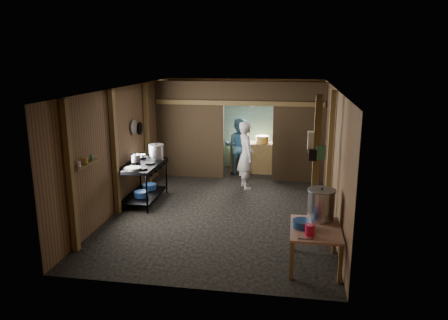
% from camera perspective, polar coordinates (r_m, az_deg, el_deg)
% --- Properties ---
extents(floor, '(4.50, 7.00, 0.00)m').
position_cam_1_polar(floor, '(9.58, 0.19, -6.11)').
color(floor, black).
rests_on(floor, ground).
extents(ceiling, '(4.50, 7.00, 0.00)m').
position_cam_1_polar(ceiling, '(9.03, 0.21, 9.58)').
color(ceiling, '#272726').
rests_on(ceiling, ground).
extents(wall_back, '(4.50, 0.00, 2.60)m').
position_cam_1_polar(wall_back, '(12.63, 2.73, 4.86)').
color(wall_back, brown).
rests_on(wall_back, ground).
extents(wall_front, '(4.50, 0.00, 2.60)m').
position_cam_1_polar(wall_front, '(5.92, -5.20, -5.70)').
color(wall_front, brown).
rests_on(wall_front, ground).
extents(wall_left, '(0.00, 7.00, 2.60)m').
position_cam_1_polar(wall_left, '(9.82, -12.88, 1.92)').
color(wall_left, brown).
rests_on(wall_left, ground).
extents(wall_right, '(0.00, 7.00, 2.60)m').
position_cam_1_polar(wall_right, '(9.15, 14.26, 0.97)').
color(wall_right, brown).
rests_on(wall_right, ground).
extents(partition_left, '(1.85, 0.10, 2.60)m').
position_cam_1_polar(partition_left, '(11.60, -4.56, 4.02)').
color(partition_left, '#43311B').
rests_on(partition_left, floor).
extents(partition_right, '(1.35, 0.10, 2.60)m').
position_cam_1_polar(partition_right, '(11.27, 9.95, 3.57)').
color(partition_right, '#43311B').
rests_on(partition_right, floor).
extents(partition_header, '(1.30, 0.10, 0.60)m').
position_cam_1_polar(partition_header, '(11.20, 3.29, 8.86)').
color(partition_header, '#43311B').
rests_on(partition_header, wall_back).
extents(turquoise_panel, '(4.40, 0.06, 2.50)m').
position_cam_1_polar(turquoise_panel, '(12.58, 2.69, 4.59)').
color(turquoise_panel, '#89BBBA').
rests_on(turquoise_panel, wall_back).
extents(back_counter, '(1.20, 0.50, 0.85)m').
position_cam_1_polar(back_counter, '(12.23, 3.78, 0.37)').
color(back_counter, olive).
rests_on(back_counter, floor).
extents(wall_clock, '(0.20, 0.03, 0.20)m').
position_cam_1_polar(wall_clock, '(12.42, 3.86, 7.49)').
color(wall_clock, white).
rests_on(wall_clock, wall_back).
extents(post_left_a, '(0.10, 0.12, 2.60)m').
position_cam_1_polar(post_left_a, '(7.52, -19.77, -2.21)').
color(post_left_a, olive).
rests_on(post_left_a, floor).
extents(post_left_b, '(0.10, 0.12, 2.60)m').
position_cam_1_polar(post_left_b, '(9.08, -14.35, 0.86)').
color(post_left_b, olive).
rests_on(post_left_b, floor).
extents(post_left_c, '(0.10, 0.12, 2.60)m').
position_cam_1_polar(post_left_c, '(10.90, -10.19, 3.21)').
color(post_left_c, olive).
rests_on(post_left_c, floor).
extents(post_right, '(0.10, 0.12, 2.60)m').
position_cam_1_polar(post_right, '(8.94, 13.92, 0.70)').
color(post_right, olive).
rests_on(post_right, floor).
extents(post_free, '(0.12, 0.12, 2.60)m').
position_cam_1_polar(post_free, '(7.86, 12.11, -1.01)').
color(post_free, olive).
rests_on(post_free, floor).
extents(cross_beam, '(4.40, 0.12, 0.12)m').
position_cam_1_polar(cross_beam, '(11.20, 1.96, 7.59)').
color(cross_beam, olive).
rests_on(cross_beam, wall_left).
extents(pan_lid_big, '(0.03, 0.34, 0.34)m').
position_cam_1_polar(pan_lid_big, '(10.11, -11.93, 4.32)').
color(pan_lid_big, gray).
rests_on(pan_lid_big, wall_left).
extents(pan_lid_small, '(0.03, 0.30, 0.30)m').
position_cam_1_polar(pan_lid_small, '(10.49, -11.12, 4.15)').
color(pan_lid_small, black).
rests_on(pan_lid_small, wall_left).
extents(wall_shelf, '(0.14, 0.80, 0.03)m').
position_cam_1_polar(wall_shelf, '(7.90, -17.91, -0.55)').
color(wall_shelf, olive).
rests_on(wall_shelf, wall_left).
extents(jar_white, '(0.07, 0.07, 0.10)m').
position_cam_1_polar(jar_white, '(7.67, -18.78, -0.53)').
color(jar_white, white).
rests_on(jar_white, wall_shelf).
extents(jar_yellow, '(0.08, 0.08, 0.10)m').
position_cam_1_polar(jar_yellow, '(7.89, -17.94, -0.09)').
color(jar_yellow, gold).
rests_on(jar_yellow, wall_shelf).
extents(jar_green, '(0.06, 0.06, 0.10)m').
position_cam_1_polar(jar_green, '(8.08, -17.24, 0.28)').
color(jar_green, '#3B8159').
rests_on(jar_green, wall_shelf).
extents(bag_white, '(0.22, 0.15, 0.32)m').
position_cam_1_polar(bag_white, '(7.82, 11.90, 2.55)').
color(bag_white, white).
rests_on(bag_white, post_free).
extents(bag_green, '(0.16, 0.12, 0.24)m').
position_cam_1_polar(bag_green, '(7.73, 12.76, 1.01)').
color(bag_green, '#3B8159').
rests_on(bag_green, post_free).
extents(bag_black, '(0.14, 0.10, 0.20)m').
position_cam_1_polar(bag_black, '(7.72, 11.71, 0.66)').
color(bag_black, black).
rests_on(bag_black, post_free).
extents(gas_range, '(0.78, 1.53, 0.90)m').
position_cam_1_polar(gas_range, '(9.87, -10.70, -3.01)').
color(gas_range, black).
rests_on(gas_range, floor).
extents(prep_table, '(0.78, 1.07, 0.63)m').
position_cam_1_polar(prep_table, '(7.06, 11.96, -11.22)').
color(prep_table, tan).
rests_on(prep_table, floor).
extents(stove_pot_large, '(0.40, 0.40, 0.36)m').
position_cam_1_polar(stove_pot_large, '(10.12, -8.97, 1.06)').
color(stove_pot_large, '#AEAEBA').
rests_on(stove_pot_large, gas_range).
extents(stove_pot_med, '(0.30, 0.30, 0.21)m').
position_cam_1_polar(stove_pot_med, '(9.82, -11.70, 0.10)').
color(stove_pot_med, '#AEAEBA').
rests_on(stove_pot_med, gas_range).
extents(stove_saucepan, '(0.20, 0.20, 0.10)m').
position_cam_1_polar(stove_saucepan, '(10.22, -10.82, 0.48)').
color(stove_saucepan, '#AEAEBA').
rests_on(stove_saucepan, gas_range).
extents(frying_pan, '(0.51, 0.63, 0.07)m').
position_cam_1_polar(frying_pan, '(9.26, -11.92, -1.11)').
color(frying_pan, gray).
rests_on(frying_pan, gas_range).
extents(blue_tub_front, '(0.31, 0.31, 0.13)m').
position_cam_1_polar(blue_tub_front, '(9.79, -10.96, -4.46)').
color(blue_tub_front, navy).
rests_on(blue_tub_front, gas_range).
extents(blue_tub_back, '(0.32, 0.32, 0.13)m').
position_cam_1_polar(blue_tub_back, '(10.28, -9.90, -3.51)').
color(blue_tub_back, navy).
rests_on(blue_tub_back, gas_range).
extents(stock_pot, '(0.54, 0.54, 0.53)m').
position_cam_1_polar(stock_pot, '(7.22, 12.79, -5.86)').
color(stock_pot, '#AEAEBA').
rests_on(stock_pot, prep_table).
extents(wash_basin, '(0.41, 0.41, 0.12)m').
position_cam_1_polar(wash_basin, '(6.90, 10.45, -8.35)').
color(wash_basin, navy).
rests_on(wash_basin, prep_table).
extents(pink_bucket, '(0.18, 0.18, 0.18)m').
position_cam_1_polar(pink_bucket, '(6.62, 11.35, -9.12)').
color(pink_bucket, red).
rests_on(pink_bucket, prep_table).
extents(knife, '(0.30, 0.04, 0.01)m').
position_cam_1_polar(knife, '(6.52, 11.12, -10.26)').
color(knife, '#AEAEBA').
rests_on(knife, prep_table).
extents(yellow_tub, '(0.37, 0.37, 0.20)m').
position_cam_1_polar(yellow_tub, '(12.10, 5.11, 2.75)').
color(yellow_tub, gold).
rests_on(yellow_tub, back_counter).
extents(red_cup, '(0.12, 0.12, 0.13)m').
position_cam_1_polar(red_cup, '(12.17, 1.91, 2.70)').
color(red_cup, '#B53E23').
rests_on(red_cup, back_counter).
extents(cook, '(0.62, 0.73, 1.69)m').
position_cam_1_polar(cook, '(10.62, 2.93, 0.62)').
color(cook, silver).
rests_on(cook, floor).
extents(worker_back, '(0.79, 0.63, 1.57)m').
position_cam_1_polar(worker_back, '(11.99, 1.89, 1.87)').
color(worker_back, teal).
rests_on(worker_back, floor).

